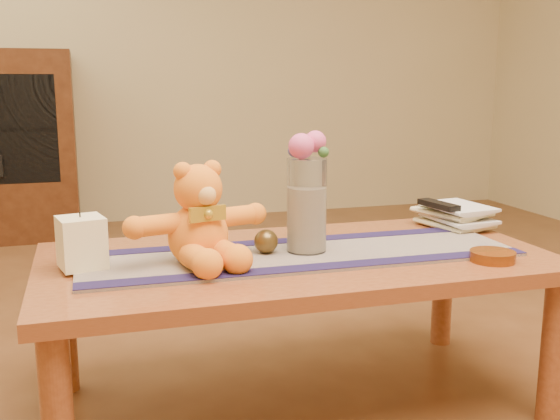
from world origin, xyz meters
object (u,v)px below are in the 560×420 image
object	(u,v)px
glass_vase	(307,205)
tv_remote	(439,205)
pillar_candle	(82,242)
teddy_bear	(198,215)
amber_dish	(493,256)
book_bottom	(435,227)
bronze_ball	(266,241)

from	to	relation	value
glass_vase	tv_remote	distance (m)	0.52
pillar_candle	glass_vase	xyz separation A→B (m)	(0.60, -0.01, 0.06)
teddy_bear	tv_remote	bearing A→B (deg)	-2.18
glass_vase	amber_dish	size ratio (longest dim) A/B	2.16
pillar_candle	tv_remote	distance (m)	1.11
amber_dish	tv_remote	bearing A→B (deg)	82.71
pillar_candle	book_bottom	size ratio (longest dim) A/B	0.58
glass_vase	bronze_ball	size ratio (longest dim) A/B	3.91
teddy_bear	bronze_ball	distance (m)	0.21
bronze_ball	book_bottom	world-z (taller)	bronze_ball
bronze_ball	book_bottom	xyz separation A→B (m)	(0.61, 0.15, -0.03)
glass_vase	tv_remote	xyz separation A→B (m)	(0.50, 0.15, -0.05)
teddy_bear	glass_vase	size ratio (longest dim) A/B	1.42
pillar_candle	amber_dish	distance (m)	1.08
glass_vase	tv_remote	world-z (taller)	glass_vase
pillar_candle	book_bottom	world-z (taller)	pillar_candle
bronze_ball	book_bottom	size ratio (longest dim) A/B	0.30
amber_dish	glass_vase	bearing A→B (deg)	154.28
teddy_bear	pillar_candle	distance (m)	0.30
pillar_candle	glass_vase	world-z (taller)	glass_vase
book_bottom	tv_remote	world-z (taller)	tv_remote
glass_vase	bronze_ball	bearing A→B (deg)	174.87
bronze_ball	pillar_candle	bearing A→B (deg)	179.91
teddy_bear	amber_dish	xyz separation A→B (m)	(0.76, -0.20, -0.12)
bronze_ball	tv_remote	xyz separation A→B (m)	(0.61, 0.14, 0.04)
bronze_ball	book_bottom	bearing A→B (deg)	13.82
glass_vase	book_bottom	bearing A→B (deg)	17.89
bronze_ball	tv_remote	bearing A→B (deg)	12.91
book_bottom	tv_remote	size ratio (longest dim) A/B	1.39
teddy_bear	glass_vase	xyz separation A→B (m)	(0.31, 0.02, 0.01)
teddy_bear	tv_remote	world-z (taller)	teddy_bear
book_bottom	pillar_candle	bearing A→B (deg)	175.03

